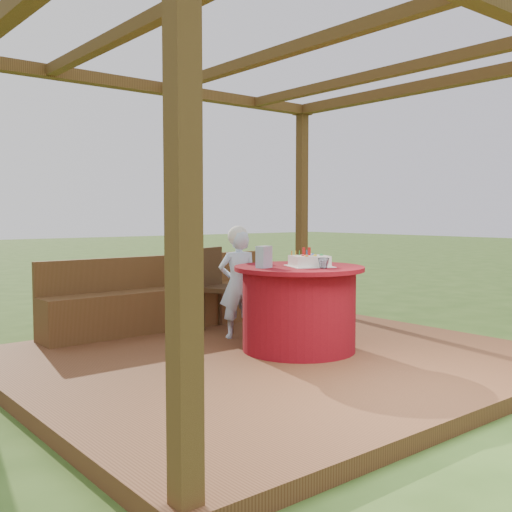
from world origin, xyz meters
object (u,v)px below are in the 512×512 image
at_px(chair, 220,283).
at_px(drinking_glass, 324,263).
at_px(birthday_cake, 310,261).
at_px(bench, 174,303).
at_px(elderly_woman, 238,281).
at_px(gift_bag, 264,257).
at_px(table, 299,308).

distance_m(chair, drinking_glass, 1.67).
bearing_deg(birthday_cake, bench, 100.91).
relative_size(elderly_woman, gift_bag, 5.87).
height_order(table, birthday_cake, birthday_cake).
height_order(elderly_woman, drinking_glass, elderly_woman).
relative_size(table, gift_bag, 6.13).
relative_size(bench, gift_bag, 15.30).
relative_size(elderly_woman, drinking_glass, 11.21).
bearing_deg(bench, birthday_cake, -79.09).
relative_size(bench, chair, 3.34).
relative_size(chair, elderly_woman, 0.78).
relative_size(bench, table, 2.50).
bearing_deg(elderly_woman, chair, 74.72).
bearing_deg(table, drinking_glass, -89.12).
relative_size(bench, elderly_woman, 2.61).
height_order(chair, drinking_glass, chair).
bearing_deg(bench, chair, -49.35).
distance_m(chair, elderly_woman, 0.55).
distance_m(table, drinking_glass, 0.53).
bearing_deg(birthday_cake, drinking_glass, -101.37).
bearing_deg(elderly_woman, birthday_cake, -80.76).
xyz_separation_m(bench, elderly_woman, (0.21, -0.93, 0.32)).
xyz_separation_m(bench, chair, (0.35, -0.40, 0.24)).
relative_size(table, chair, 1.34).
height_order(bench, elderly_woman, elderly_woman).
bearing_deg(elderly_woman, drinking_glass, -84.85).
relative_size(gift_bag, drinking_glass, 1.91).
bearing_deg(gift_bag, drinking_glass, -59.74).
height_order(table, chair, chair).
xyz_separation_m(chair, gift_bag, (-0.41, -1.26, 0.38)).
bearing_deg(chair, drinking_glass, -91.46).
xyz_separation_m(bench, birthday_cake, (0.35, -1.82, 0.57)).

